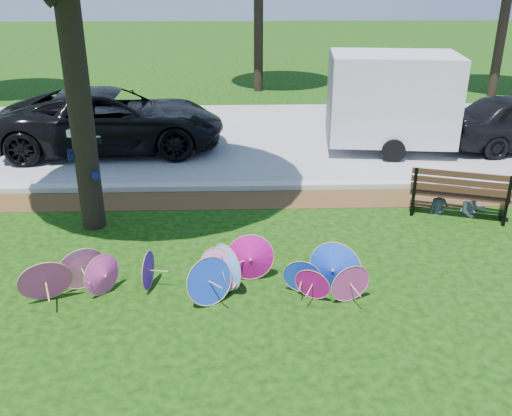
{
  "coord_description": "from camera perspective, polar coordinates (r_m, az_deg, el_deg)",
  "views": [
    {
      "loc": [
        0.21,
        -6.84,
        4.73
      ],
      "look_at": [
        0.5,
        2.0,
        0.9
      ],
      "focal_mm": 40.0,
      "sensor_mm": 36.0,
      "label": 1
    }
  ],
  "objects": [
    {
      "name": "park_bench",
      "position": [
        12.11,
        19.64,
        1.6
      ],
      "size": [
        2.08,
        1.31,
        1.01
      ],
      "primitive_type": null,
      "rotation": [
        0.0,
        0.0,
        -0.32
      ],
      "color": "black",
      "rests_on": "ground"
    },
    {
      "name": "mulch_strip",
      "position": [
        12.28,
        -2.71,
        0.77
      ],
      "size": [
        90.0,
        1.0,
        0.01
      ],
      "primitive_type": "cube",
      "color": "#472D16",
      "rests_on": "ground"
    },
    {
      "name": "street",
      "position": [
        16.86,
        -2.53,
        7.13
      ],
      "size": [
        90.0,
        8.0,
        0.01
      ],
      "primitive_type": "cube",
      "color": "gray",
      "rests_on": "ground"
    },
    {
      "name": "ground",
      "position": [
        8.32,
        -3.05,
        -11.28
      ],
      "size": [
        90.0,
        90.0,
        0.0
      ],
      "primitive_type": "plane",
      "color": "black",
      "rests_on": "ground"
    },
    {
      "name": "parasol_pile",
      "position": [
        8.81,
        -4.1,
        -6.33
      ],
      "size": [
        5.31,
        1.14,
        0.85
      ],
      "color": "#5915A9",
      "rests_on": "ground"
    },
    {
      "name": "cargo_trailer",
      "position": [
        15.72,
        13.43,
        10.69
      ],
      "size": [
        3.44,
        2.39,
        2.87
      ],
      "primitive_type": "cube",
      "rotation": [
        0.0,
        0.0,
        -0.11
      ],
      "color": "silver",
      "rests_on": "ground"
    },
    {
      "name": "person_right",
      "position": [
        12.25,
        21.16,
        2.2
      ],
      "size": [
        0.66,
        0.54,
        1.25
      ],
      "primitive_type": "imported",
      "rotation": [
        0.0,
        0.0,
        0.13
      ],
      "color": "#B0AFB8",
      "rests_on": "ground"
    },
    {
      "name": "curb",
      "position": [
        12.91,
        -2.68,
        2.19
      ],
      "size": [
        90.0,
        0.3,
        0.12
      ],
      "primitive_type": "cube",
      "color": "#B7B5AD",
      "rests_on": "ground"
    },
    {
      "name": "black_van",
      "position": [
        15.91,
        -14.14,
        8.51
      ],
      "size": [
        6.09,
        3.11,
        1.65
      ],
      "primitive_type": "imported",
      "rotation": [
        0.0,
        0.0,
        1.64
      ],
      "color": "black",
      "rests_on": "ground"
    },
    {
      "name": "person_left",
      "position": [
        12.04,
        18.01,
        1.67
      ],
      "size": [
        0.38,
        0.26,
        1.01
      ],
      "primitive_type": "imported",
      "rotation": [
        0.0,
        0.0,
        -0.06
      ],
      "color": "#373F4B",
      "rests_on": "ground"
    }
  ]
}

